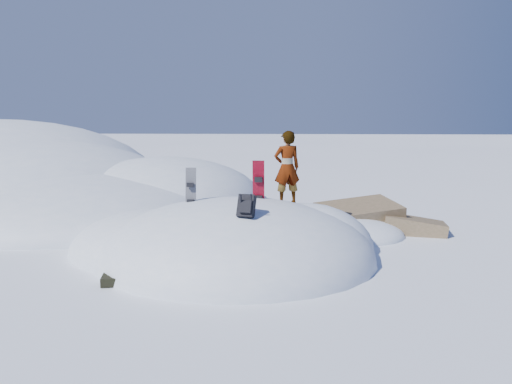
{
  "coord_description": "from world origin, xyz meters",
  "views": [
    {
      "loc": [
        0.97,
        -12.02,
        3.74
      ],
      "look_at": [
        0.49,
        0.3,
        1.65
      ],
      "focal_mm": 35.0,
      "sensor_mm": 36.0,
      "label": 1
    }
  ],
  "objects_px": {
    "snowboard_red": "(259,191)",
    "backpack": "(246,206)",
    "snowboard_dark": "(191,195)",
    "person": "(287,168)"
  },
  "relations": [
    {
      "from": "snowboard_red",
      "to": "snowboard_dark",
      "type": "distance_m",
      "value": 1.73
    },
    {
      "from": "backpack",
      "to": "person",
      "type": "distance_m",
      "value": 2.4
    },
    {
      "from": "backpack",
      "to": "snowboard_dark",
      "type": "bearing_deg",
      "value": 148.0
    },
    {
      "from": "snowboard_red",
      "to": "backpack",
      "type": "xyz_separation_m",
      "value": [
        -0.21,
        -1.79,
        -0.05
      ]
    },
    {
      "from": "snowboard_dark",
      "to": "backpack",
      "type": "xyz_separation_m",
      "value": [
        1.49,
        -1.49,
        0.01
      ]
    },
    {
      "from": "snowboard_dark",
      "to": "person",
      "type": "xyz_separation_m",
      "value": [
        2.43,
        0.63,
        0.63
      ]
    },
    {
      "from": "snowboard_red",
      "to": "snowboard_dark",
      "type": "xyz_separation_m",
      "value": [
        -1.7,
        -0.31,
        -0.07
      ]
    },
    {
      "from": "snowboard_red",
      "to": "person",
      "type": "relative_size",
      "value": 0.84
    },
    {
      "from": "snowboard_dark",
      "to": "person",
      "type": "distance_m",
      "value": 2.59
    },
    {
      "from": "snowboard_dark",
      "to": "backpack",
      "type": "bearing_deg",
      "value": -44.27
    }
  ]
}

